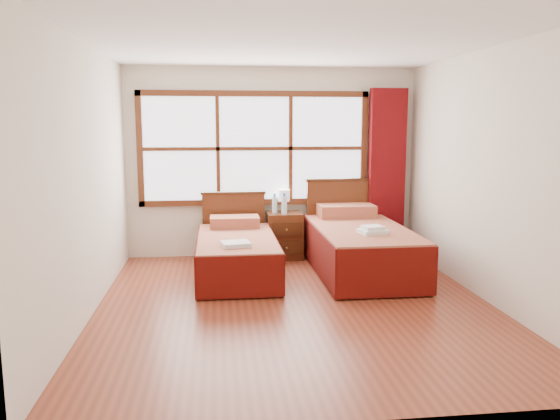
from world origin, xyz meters
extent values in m
plane|color=brown|center=(0.00, 0.00, 0.00)|extent=(4.50, 4.50, 0.00)
plane|color=white|center=(0.00, 0.00, 2.60)|extent=(4.50, 4.50, 0.00)
plane|color=silver|center=(0.00, 2.25, 1.30)|extent=(4.00, 0.00, 4.00)
plane|color=silver|center=(-2.00, 0.00, 1.30)|extent=(0.00, 4.50, 4.50)
plane|color=silver|center=(2.00, 0.00, 1.30)|extent=(0.00, 4.50, 4.50)
cube|color=white|center=(-0.25, 2.22, 1.50)|extent=(3.00, 0.02, 1.40)
cube|color=#542712|center=(-0.25, 2.20, 0.76)|extent=(3.16, 0.06, 0.08)
cube|color=#542712|center=(-0.25, 2.20, 2.24)|extent=(3.16, 0.06, 0.08)
cube|color=#542712|center=(-1.79, 2.20, 1.50)|extent=(0.08, 0.06, 1.56)
cube|color=#542712|center=(1.29, 2.20, 1.50)|extent=(0.08, 0.06, 1.56)
cube|color=#542712|center=(-0.75, 2.20, 1.50)|extent=(0.05, 0.05, 1.40)
cube|color=#542712|center=(0.25, 2.20, 1.50)|extent=(0.05, 0.05, 1.40)
cube|color=#542712|center=(-0.25, 2.20, 1.50)|extent=(3.00, 0.05, 0.05)
cube|color=#680A0D|center=(1.60, 2.11, 1.17)|extent=(0.50, 0.16, 2.30)
cube|color=#3D1E0C|center=(-0.55, 1.13, 0.13)|extent=(0.82, 1.64, 0.27)
cube|color=maroon|center=(-0.55, 1.13, 0.38)|extent=(0.92, 1.81, 0.22)
cube|color=#5E0F09|center=(-1.01, 1.13, 0.25)|extent=(0.03, 1.81, 0.45)
cube|color=#5E0F09|center=(-0.09, 1.13, 0.25)|extent=(0.03, 1.81, 0.45)
cube|color=#5E0F09|center=(-0.55, 0.23, 0.25)|extent=(0.92, 0.03, 0.45)
cube|color=maroon|center=(-0.55, 1.79, 0.56)|extent=(0.64, 0.37, 0.14)
cube|color=#542712|center=(-0.55, 2.14, 0.44)|extent=(0.85, 0.06, 0.89)
cube|color=#3D1E0C|center=(-0.55, 2.14, 0.90)|extent=(0.89, 0.08, 0.04)
cube|color=#3D1E0C|center=(0.98, 1.13, 0.16)|extent=(0.97, 1.93, 0.31)
cube|color=maroon|center=(0.98, 1.13, 0.45)|extent=(1.08, 2.14, 0.26)
cube|color=#5E0F09|center=(0.44, 1.13, 0.29)|extent=(0.03, 2.14, 0.53)
cube|color=#5E0F09|center=(1.52, 1.13, 0.29)|extent=(0.03, 2.14, 0.53)
cube|color=#5E0F09|center=(0.98, 0.07, 0.29)|extent=(1.08, 0.03, 0.53)
cube|color=maroon|center=(0.98, 1.91, 0.66)|extent=(0.76, 0.44, 0.17)
cube|color=#542712|center=(0.98, 2.14, 0.52)|extent=(1.01, 0.06, 1.05)
cube|color=#3D1E0C|center=(0.98, 2.14, 1.06)|extent=(1.05, 0.08, 0.04)
cube|color=#542712|center=(0.14, 2.00, 0.32)|extent=(0.47, 0.42, 0.63)
cube|color=#3D1E0C|center=(0.14, 1.78, 0.19)|extent=(0.42, 0.02, 0.19)
cube|color=#3D1E0C|center=(0.14, 1.78, 0.44)|extent=(0.42, 0.02, 0.19)
sphere|color=olive|center=(0.14, 1.76, 0.19)|extent=(0.03, 0.03, 0.03)
sphere|color=olive|center=(0.14, 1.76, 0.44)|extent=(0.03, 0.03, 0.03)
cube|color=white|center=(-0.58, 0.63, 0.51)|extent=(0.35, 0.32, 0.05)
cube|color=white|center=(1.01, 0.72, 0.60)|extent=(0.35, 0.32, 0.05)
cube|color=white|center=(1.01, 0.72, 0.64)|extent=(0.26, 0.24, 0.04)
cylinder|color=gold|center=(0.14, 2.07, 0.64)|extent=(0.10, 0.10, 0.02)
cylinder|color=gold|center=(0.14, 2.07, 0.72)|extent=(0.02, 0.02, 0.13)
cylinder|color=white|center=(0.14, 2.07, 0.86)|extent=(0.16, 0.16, 0.16)
cylinder|color=#C4EAFC|center=(0.00, 2.00, 0.75)|extent=(0.07, 0.07, 0.23)
cylinder|color=blue|center=(0.00, 2.00, 0.88)|extent=(0.03, 0.03, 0.03)
cylinder|color=#C4EAFC|center=(0.13, 1.92, 0.75)|extent=(0.07, 0.07, 0.25)
cylinder|color=blue|center=(0.13, 1.92, 0.89)|extent=(0.04, 0.04, 0.03)
camera|label=1|loc=(-0.79, -5.31, 1.82)|focal=35.00mm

